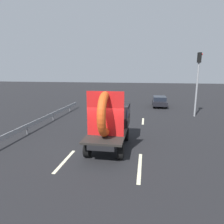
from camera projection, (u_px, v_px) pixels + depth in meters
ground_plane at (104, 149)px, 11.31m from camera, size 120.00×120.00×0.00m
flatbed_truck at (111, 119)px, 11.72m from camera, size 2.02×4.49×3.34m
distant_sedan at (159, 101)px, 24.38m from camera, size 1.62×3.79×1.24m
traffic_light at (198, 76)px, 18.52m from camera, size 0.42×0.36×5.91m
guardrail at (41, 120)px, 15.76m from camera, size 0.10×16.07×0.71m
lane_dash_left_near at (65, 161)px, 9.83m from camera, size 0.16×2.56×0.01m
lane_dash_left_far at (101, 121)px, 17.49m from camera, size 0.16×2.71×0.01m
lane_dash_right_near at (140, 167)px, 9.21m from camera, size 0.16×2.95×0.01m
lane_dash_right_far at (143, 121)px, 17.45m from camera, size 0.16×2.21×0.01m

